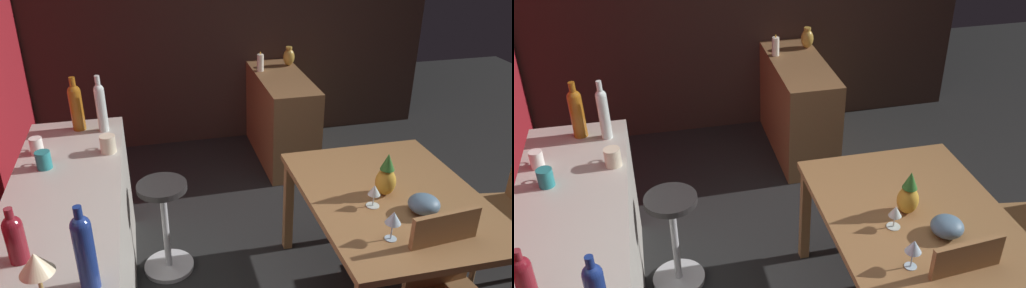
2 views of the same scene
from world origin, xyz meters
TOP-DOWN VIEW (x-y plane):
  - wall_side_right at (2.55, 0.30)m, footprint 0.10×4.40m
  - dining_table at (-0.04, -0.34)m, footprint 1.31×0.99m
  - kitchen_counter at (0.07, 1.48)m, footprint 2.10×0.60m
  - sideboard_cabinet at (1.96, -0.23)m, footprint 1.10×0.44m
  - chair_by_doorway at (0.05, -1.23)m, footprint 0.45×0.45m
  - bar_stool at (0.52, 0.96)m, footprint 0.34×0.34m
  - wine_glass_left at (-0.11, -0.18)m, footprint 0.07×0.07m
  - wine_glass_right at (-0.42, -0.14)m, footprint 0.08×0.08m
  - pineapple_centerpiece at (-0.01, -0.30)m, footprint 0.12×0.12m
  - fruit_bowl at (-0.23, -0.42)m, footprint 0.17×0.17m
  - wine_bottle_cobalt at (-0.63, 1.29)m, footprint 0.08×0.08m
  - wine_bottle_clear at (0.91, 1.29)m, footprint 0.07×0.07m
  - wine_bottle_amber at (0.97, 1.45)m, footprint 0.08×0.08m
  - wine_bottle_ruby at (-0.39, 1.59)m, footprint 0.08×0.08m
  - cup_cream at (0.58, 1.25)m, footprint 0.13×0.09m
  - cup_teal at (0.45, 1.60)m, footprint 0.12×0.09m
  - cup_white at (0.66, 1.67)m, footprint 0.11×0.08m
  - counter_lamp at (-0.67, 1.46)m, footprint 0.13×0.13m
  - pillar_candle_tall at (2.15, -0.07)m, footprint 0.06×0.06m
  - vase_brass at (2.26, -0.38)m, footprint 0.11×0.11m

SIDE VIEW (x-z plane):
  - bar_stool at x=0.52m, z-range 0.02..0.69m
  - sideboard_cabinet at x=1.96m, z-range 0.00..0.82m
  - kitchen_counter at x=0.07m, z-range 0.00..0.90m
  - chair_by_doorway at x=0.05m, z-range 0.05..0.90m
  - dining_table at x=-0.04m, z-range 0.29..1.03m
  - fruit_bowl at x=-0.23m, z-range 0.74..0.84m
  - wine_glass_left at x=-0.11m, z-range 0.77..0.90m
  - pineapple_centerpiece at x=-0.01m, z-range 0.72..0.98m
  - wine_glass_right at x=-0.42m, z-range 0.78..0.95m
  - pillar_candle_tall at x=2.15m, z-range 0.81..0.99m
  - vase_brass at x=2.26m, z-range 0.81..1.00m
  - cup_white at x=0.66m, z-range 0.90..1.00m
  - cup_teal at x=0.45m, z-range 0.90..1.00m
  - cup_cream at x=0.58m, z-range 0.90..1.01m
  - wine_bottle_ruby at x=-0.39m, z-range 0.89..1.15m
  - counter_lamp at x=-0.67m, z-range 0.96..1.18m
  - wine_bottle_amber at x=0.97m, z-range 0.89..1.25m
  - wine_bottle_clear at x=0.91m, z-range 0.89..1.27m
  - wine_bottle_cobalt at x=-0.63m, z-range 0.89..1.27m
  - wall_side_right at x=2.55m, z-range 0.00..2.60m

